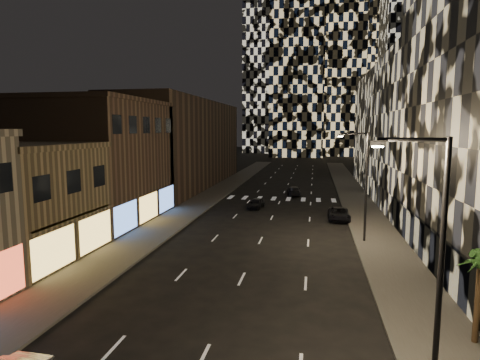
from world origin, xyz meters
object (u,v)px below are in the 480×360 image
at_px(car_dark_midlane, 256,203).
at_px(car_dark_rightlane, 339,214).
at_px(streetlight_far, 364,179).
at_px(car_dark_oncoming, 294,191).
at_px(palm_tree, 480,267).
at_px(streetlight_near, 434,251).

bearing_deg(car_dark_midlane, car_dark_rightlane, -18.48).
relative_size(streetlight_far, car_dark_oncoming, 2.05).
xyz_separation_m(car_dark_oncoming, palm_tree, (9.89, -39.12, 2.90)).
bearing_deg(car_dark_rightlane, car_dark_midlane, 153.19).
xyz_separation_m(streetlight_far, car_dark_rightlane, (-1.35, 8.17, -4.72)).
height_order(streetlight_near, palm_tree, streetlight_near).
bearing_deg(car_dark_oncoming, palm_tree, 97.70).
xyz_separation_m(streetlight_far, palm_tree, (3.08, -15.82, -1.81)).
distance_m(car_dark_oncoming, car_dark_rightlane, 16.08).
bearing_deg(streetlight_near, palm_tree, 53.61).
xyz_separation_m(streetlight_far, car_dark_midlane, (-10.74, 12.72, -4.74)).
bearing_deg(streetlight_near, car_dark_rightlane, 92.75).
relative_size(streetlight_far, palm_tree, 2.19).
height_order(streetlight_near, car_dark_oncoming, streetlight_near).
xyz_separation_m(streetlight_near, car_dark_rightlane, (-1.35, 28.17, -4.72)).
relative_size(streetlight_far, car_dark_midlane, 2.50).
bearing_deg(car_dark_midlane, car_dark_oncoming, 76.99).
bearing_deg(streetlight_far, car_dark_oncoming, 106.28).
bearing_deg(streetlight_near, car_dark_oncoming, 98.93).
height_order(car_dark_midlane, palm_tree, palm_tree).
bearing_deg(car_dark_midlane, streetlight_far, -42.44).
height_order(streetlight_far, car_dark_oncoming, streetlight_far).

